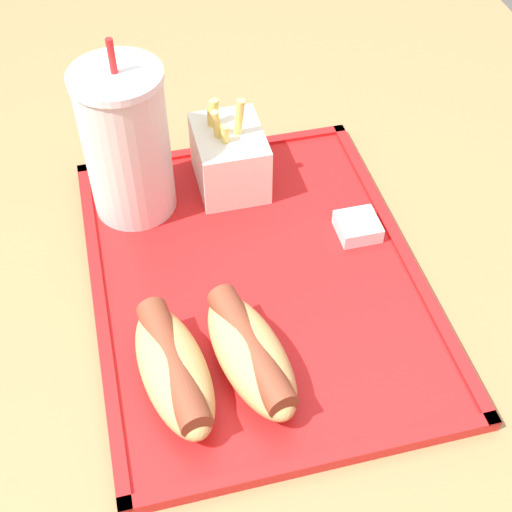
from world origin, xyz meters
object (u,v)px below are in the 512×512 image
Objects in this scene: hot_dog_near at (251,353)px; sauce_cup_mayo at (358,226)px; soda_cup at (126,143)px; hot_dog_far at (174,369)px; fries_carton at (229,157)px.

sauce_cup_mayo is at bearing -46.76° from hot_dog_near.
soda_cup is 0.25m from sauce_cup_mayo.
hot_dog_far reaches higher than sauce_cup_mayo.
soda_cup is 0.12m from fries_carton.
hot_dog_near is 0.25m from fries_carton.
fries_carton is at bearing -22.44° from hot_dog_far.
soda_cup is at bearing 65.58° from sauce_cup_mayo.
fries_carton reaches higher than hot_dog_near.
fries_carton is 0.16m from sauce_cup_mayo.
hot_dog_near is 0.21m from sauce_cup_mayo.
hot_dog_far is 0.27m from fries_carton.
hot_dog_near is at bearing 133.24° from sauce_cup_mayo.
hot_dog_near is at bearing -163.52° from soda_cup.
fries_carton is (0.25, -0.10, 0.01)m from hot_dog_far.
hot_dog_far is at bearing 90.00° from hot_dog_near.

